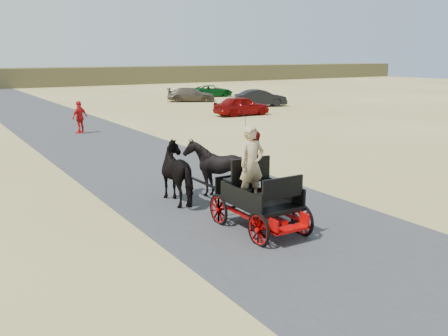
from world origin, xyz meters
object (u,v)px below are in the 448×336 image
car_b (261,98)px  pedestrian (80,117)px  car_c (191,95)px  car_a (242,106)px  carriage (259,215)px  horse_left (181,173)px  horse_right (215,168)px  car_d (212,91)px

car_b → pedestrian: bearing=129.6°
car_b → car_c: car_b is taller
car_b → car_a: bearing=150.6°
carriage → car_a: bearing=57.5°
pedestrian → car_b: size_ratio=0.42×
carriage → car_c: bearing=64.9°
horse_left → pedestrian: 14.20m
car_b → car_c: size_ratio=0.97×
horse_right → horse_left: bearing=0.0°
horse_left → horse_right: bearing=-180.0°
car_c → car_d: size_ratio=1.04×
pedestrian → car_c: (13.55, 13.03, -0.25)m
horse_left → car_c: (14.69, 27.18, -0.23)m
horse_left → car_a: bearing=-128.3°
pedestrian → car_b: 17.59m
pedestrian → car_d: 24.40m
horse_right → car_b: size_ratio=0.41×
pedestrian → car_b: pedestrian is taller
car_a → car_b: size_ratio=0.95×
horse_right → car_c: 30.39m
horse_left → pedestrian: size_ratio=1.16×
carriage → car_a: size_ratio=0.61×
car_d → car_b: bearing=-176.8°
horse_left → car_b: horse_left is taller
pedestrian → horse_right: bearing=59.1°
horse_right → car_c: (13.59, 27.18, -0.24)m
pedestrian → car_b: (16.38, 6.41, -0.19)m
car_c → car_a: bearing=-159.5°
car_a → car_c: 11.07m
car_a → car_b: bearing=-45.4°
car_c → car_d: bearing=-19.9°
carriage → horse_left: (-0.55, 3.00, 0.49)m
car_a → horse_left: bearing=143.9°
car_d → pedestrian: bearing=144.4°
horse_left → car_d: 36.18m
horse_left → car_c: size_ratio=0.47×
carriage → car_c: (14.14, 30.18, 0.25)m
carriage → car_a: 22.86m
carriage → pedestrian: bearing=88.0°
pedestrian → car_d: size_ratio=0.42×
pedestrian → car_a: size_ratio=0.44×
car_c → pedestrian: bearing=164.0°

